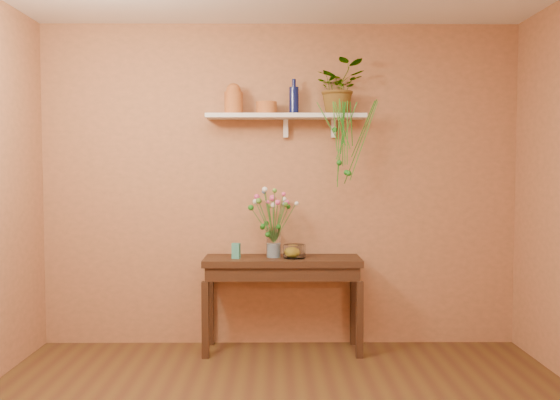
# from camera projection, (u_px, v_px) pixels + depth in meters

# --- Properties ---
(room) EXTENTS (4.04, 4.04, 2.70)m
(room) POSITION_uv_depth(u_px,v_px,m) (282.00, 196.00, 2.87)
(room) COLOR #503618
(room) RESTS_ON ground
(sideboard) EXTENTS (1.27, 0.41, 0.77)m
(sideboard) POSITION_uv_depth(u_px,v_px,m) (282.00, 271.00, 4.68)
(sideboard) COLOR #3E2616
(sideboard) RESTS_ON ground
(wall_shelf) EXTENTS (1.30, 0.24, 0.19)m
(wall_shelf) POSITION_uv_depth(u_px,v_px,m) (287.00, 117.00, 4.72)
(wall_shelf) COLOR white
(wall_shelf) RESTS_ON room
(terracotta_jug) EXTENTS (0.16, 0.16, 0.25)m
(terracotta_jug) POSITION_uv_depth(u_px,v_px,m) (234.00, 99.00, 4.70)
(terracotta_jug) COLOR #BE6028
(terracotta_jug) RESTS_ON wall_shelf
(terracotta_pot) EXTENTS (0.18, 0.18, 0.10)m
(terracotta_pot) POSITION_uv_depth(u_px,v_px,m) (267.00, 108.00, 4.74)
(terracotta_pot) COLOR #BE6028
(terracotta_pot) RESTS_ON wall_shelf
(blue_bottle) EXTENTS (0.08, 0.08, 0.29)m
(blue_bottle) POSITION_uv_depth(u_px,v_px,m) (294.00, 100.00, 4.73)
(blue_bottle) COLOR #0C1344
(blue_bottle) RESTS_ON wall_shelf
(spider_plant) EXTENTS (0.43, 0.39, 0.43)m
(spider_plant) POSITION_uv_depth(u_px,v_px,m) (339.00, 88.00, 4.71)
(spider_plant) COLOR #1B6818
(spider_plant) RESTS_ON wall_shelf
(plant_fronds) EXTENTS (0.48, 0.34, 0.68)m
(plant_fronds) POSITION_uv_depth(u_px,v_px,m) (345.00, 146.00, 4.58)
(plant_fronds) COLOR #1B6818
(plant_fronds) RESTS_ON wall_shelf
(glass_vase) EXTENTS (0.11, 0.11, 0.24)m
(glass_vase) POSITION_uv_depth(u_px,v_px,m) (274.00, 245.00, 4.68)
(glass_vase) COLOR white
(glass_vase) RESTS_ON sideboard
(bouquet) EXTENTS (0.41, 0.36, 0.46)m
(bouquet) POSITION_uv_depth(u_px,v_px,m) (271.00, 209.00, 4.68)
(bouquet) COLOR #386B28
(bouquet) RESTS_ON glass_vase
(glass_bowl) EXTENTS (0.18, 0.18, 0.11)m
(glass_bowl) POSITION_uv_depth(u_px,v_px,m) (294.00, 252.00, 4.65)
(glass_bowl) COLOR white
(glass_bowl) RESTS_ON sideboard
(lemon) EXTENTS (0.09, 0.09, 0.09)m
(lemon) POSITION_uv_depth(u_px,v_px,m) (293.00, 252.00, 4.66)
(lemon) COLOR yellow
(lemon) RESTS_ON glass_bowl
(carton) EXTENTS (0.07, 0.06, 0.12)m
(carton) POSITION_uv_depth(u_px,v_px,m) (236.00, 251.00, 4.62)
(carton) COLOR teal
(carton) RESTS_ON sideboard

